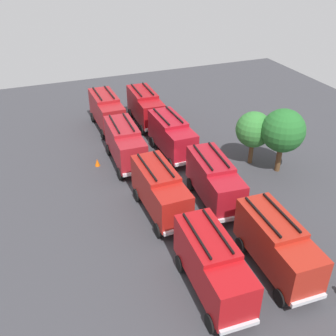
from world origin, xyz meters
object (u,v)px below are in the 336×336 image
at_px(fire_truck_5, 172,135).
at_px(traffic_cone_1, 172,120).
at_px(fire_truck_3, 213,265).
at_px(fire_truck_6, 214,180).
at_px(traffic_cone_0, 97,162).
at_px(tree_1, 283,131).
at_px(fire_truck_0, 107,110).
at_px(firefighter_1, 119,108).
at_px(fire_truck_4, 145,106).
at_px(tree_0, 254,130).
at_px(fire_truck_1, 125,143).
at_px(fire_truck_7, 277,244).
at_px(fire_truck_2, 160,190).

xyz_separation_m(fire_truck_5, traffic_cone_1, (-7.15, 2.94, -1.79)).
height_order(fire_truck_3, traffic_cone_1, fire_truck_3).
height_order(fire_truck_3, fire_truck_6, same).
bearing_deg(traffic_cone_0, fire_truck_3, 10.10).
bearing_deg(fire_truck_5, tree_1, 50.31).
bearing_deg(fire_truck_3, fire_truck_0, -177.33).
height_order(tree_1, traffic_cone_1, tree_1).
height_order(firefighter_1, tree_1, tree_1).
distance_m(fire_truck_3, firefighter_1, 28.71).
height_order(fire_truck_4, tree_0, tree_0).
xyz_separation_m(fire_truck_1, traffic_cone_1, (-7.18, 7.71, -1.79)).
distance_m(fire_truck_5, fire_truck_7, 17.20).
relative_size(fire_truck_2, tree_1, 1.19).
bearing_deg(fire_truck_1, tree_0, 71.15).
relative_size(fire_truck_7, tree_0, 1.40).
distance_m(fire_truck_7, traffic_cone_0, 19.43).
distance_m(fire_truck_3, fire_truck_4, 25.72).
bearing_deg(fire_truck_1, firefighter_1, 169.86).
xyz_separation_m(fire_truck_0, traffic_cone_1, (1.42, 7.35, -1.79)).
xyz_separation_m(fire_truck_3, firefighter_1, (-28.62, 1.98, -1.11)).
xyz_separation_m(tree_0, traffic_cone_0, (-4.80, -13.95, -3.16)).
bearing_deg(fire_truck_5, firefighter_1, -169.11).
height_order(fire_truck_2, traffic_cone_0, fire_truck_2).
distance_m(fire_truck_4, tree_0, 14.04).
bearing_deg(traffic_cone_1, tree_1, 20.58).
bearing_deg(tree_1, tree_0, -144.20).
bearing_deg(fire_truck_5, fire_truck_0, -153.48).
xyz_separation_m(fire_truck_0, fire_truck_2, (17.20, -0.02, 0.00)).
bearing_deg(traffic_cone_0, fire_truck_4, 135.45).
relative_size(fire_truck_6, firefighter_1, 4.01).
xyz_separation_m(fire_truck_4, fire_truck_5, (8.05, 0.03, 0.00)).
bearing_deg(fire_truck_1, fire_truck_7, 18.65).
relative_size(fire_truck_3, fire_truck_7, 1.00).
bearing_deg(fire_truck_4, traffic_cone_0, -43.00).
distance_m(fire_truck_0, fire_truck_1, 8.60).
xyz_separation_m(fire_truck_1, fire_truck_3, (17.28, 0.46, 0.00)).
height_order(fire_truck_4, tree_1, tree_1).
relative_size(fire_truck_1, fire_truck_7, 1.00).
height_order(fire_truck_2, fire_truck_3, same).
xyz_separation_m(fire_truck_1, fire_truck_4, (-8.08, 4.74, 0.00)).
distance_m(fire_truck_5, firefighter_1, 11.60).
relative_size(fire_truck_4, traffic_cone_1, 9.96).
relative_size(fire_truck_3, fire_truck_6, 0.99).
distance_m(fire_truck_2, traffic_cone_1, 17.51).
xyz_separation_m(fire_truck_2, tree_0, (-4.32, 10.91, 1.36)).
bearing_deg(fire_truck_5, fire_truck_7, 0.45).
height_order(fire_truck_6, tree_1, tree_1).
height_order(tree_0, traffic_cone_0, tree_0).
distance_m(tree_0, traffic_cone_0, 15.09).
relative_size(fire_truck_0, traffic_cone_1, 9.90).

